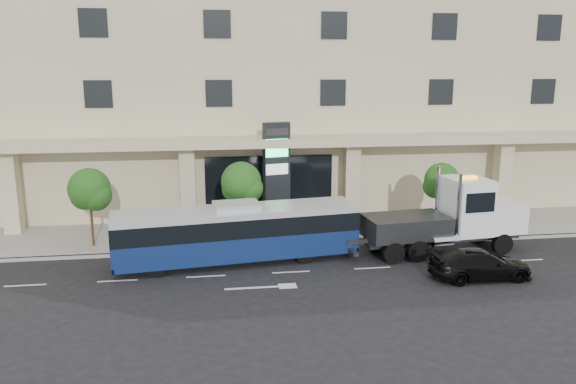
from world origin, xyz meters
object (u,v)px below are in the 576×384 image
tow_truck (451,218)px  signage_pylon (277,175)px  black_sedan (480,264)px  city_bus (237,232)px

tow_truck → signage_pylon: bearing=141.1°
tow_truck → black_sedan: tow_truck is taller
black_sedan → signage_pylon: bearing=41.4°
city_bus → signage_pylon: size_ratio=1.96×
signage_pylon → tow_truck: bearing=-46.5°
city_bus → tow_truck: size_ratio=1.26×
tow_truck → signage_pylon: signage_pylon is taller
tow_truck → black_sedan: (-0.21, -3.90, -1.13)m
signage_pylon → black_sedan: bearing=-62.1°
city_bus → black_sedan: (10.94, -3.82, -0.87)m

